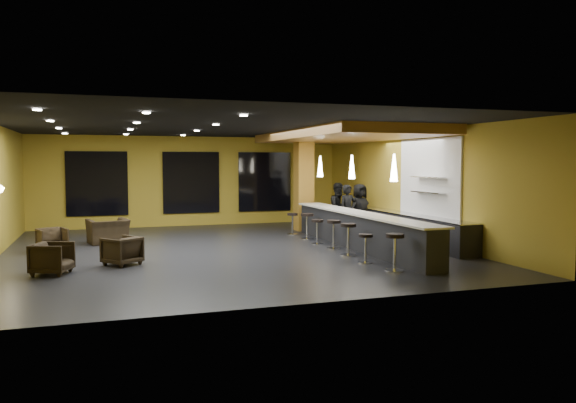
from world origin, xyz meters
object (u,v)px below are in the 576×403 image
object	(u,v)px
staff_a	(348,211)
armchair_a	(52,258)
bar_stool_0	(395,247)
prep_counter	(410,229)
bar_stool_3	(334,231)
staff_b	(339,208)
bar_stool_6	(292,221)
staff_c	(360,209)
armchair_b	(122,251)
bar_stool_4	(317,228)
armchair_c	(52,240)
pendant_1	(352,167)
pendant_2	(320,166)
column	(304,183)
bar_stool_2	(348,235)
bar_stool_5	(307,223)
bar_stool_1	(365,245)
pendant_0	(394,168)
armchair_d	(108,231)
bar_counter	(359,231)

from	to	relation	value
staff_a	armchair_a	xyz separation A→B (m)	(-8.89, -3.68, -0.52)
bar_stool_0	prep_counter	bearing A→B (deg)	54.89
bar_stool_0	bar_stool_3	world-z (taller)	bar_stool_0
staff_b	bar_stool_6	distance (m)	1.74
staff_c	armchair_b	world-z (taller)	staff_c
staff_a	bar_stool_3	world-z (taller)	staff_a
armchair_a	bar_stool_3	bearing A→B (deg)	-59.23
armchair_b	bar_stool_4	size ratio (longest dim) A/B	1.01
armchair_c	pendant_1	bearing A→B (deg)	-30.00
bar_stool_4	bar_stool_6	bearing A→B (deg)	89.40
pendant_2	staff_c	bearing A→B (deg)	-8.25
prep_counter	column	world-z (taller)	column
bar_stool_0	staff_a	bearing A→B (deg)	75.47
staff_a	staff_c	xyz separation A→B (m)	(0.60, 0.34, 0.00)
staff_c	bar_stool_3	distance (m)	3.40
armchair_a	bar_stool_2	world-z (taller)	bar_stool_2
armchair_b	armchair_a	bearing A→B (deg)	-14.01
staff_b	bar_stool_5	distance (m)	1.99
bar_stool_1	pendant_0	bearing A→B (deg)	13.22
pendant_2	bar_stool_0	size ratio (longest dim) A/B	0.81
pendant_1	bar_stool_6	world-z (taller)	pendant_1
pendant_2	bar_stool_2	bearing A→B (deg)	-101.38
pendant_1	bar_stool_1	distance (m)	3.42
pendant_2	staff_a	distance (m)	1.76
staff_b	bar_stool_4	world-z (taller)	staff_b
column	armchair_d	distance (m)	7.10
bar_stool_3	bar_stool_5	xyz separation A→B (m)	(-0.02, 2.14, 0.01)
staff_b	column	bearing A→B (deg)	111.39
column	bar_stool_3	size ratio (longest dim) A/B	4.21
staff_a	armchair_d	xyz separation A→B (m)	(-7.64, 0.91, -0.50)
column	armchair_c	bearing A→B (deg)	-163.53
pendant_2	bar_stool_0	bearing A→B (deg)	-96.48
staff_b	bar_stool_3	bearing A→B (deg)	-130.81
prep_counter	pendant_1	bearing A→B (deg)	180.00
pendant_2	armchair_b	xyz separation A→B (m)	(-6.59, -3.55, -2.00)
staff_a	armchair_c	bearing A→B (deg)	172.01
armchair_d	bar_stool_0	bearing A→B (deg)	120.12
pendant_0	armchair_c	size ratio (longest dim) A/B	0.95
armchair_c	bar_stool_4	size ratio (longest dim) A/B	0.98
bar_counter	bar_stool_6	xyz separation A→B (m)	(-0.80, 3.53, -0.02)
staff_b	bar_stool_3	xyz separation A→B (m)	(-1.60, -3.25, -0.35)
pendant_0	armchair_a	distance (m)	8.38
armchair_b	staff_c	bearing A→B (deg)	164.88
prep_counter	bar_stool_0	distance (m)	4.74
bar_counter	bar_stool_2	bearing A→B (deg)	-127.65
bar_stool_0	pendant_2	bearing A→B (deg)	83.52
column	staff_a	distance (m)	2.44
bar_counter	armchair_a	bearing A→B (deg)	-171.41
armchair_a	bar_stool_3	world-z (taller)	bar_stool_3
staff_a	bar_stool_6	xyz separation A→B (m)	(-1.59, 1.07, -0.40)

